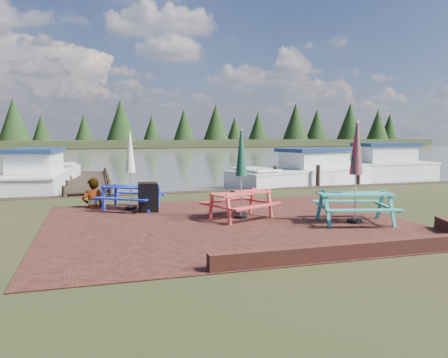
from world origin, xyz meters
The scene contains 14 objects.
ground centered at (0.00, 0.00, 0.00)m, with size 120.00×120.00×0.00m, color black.
paving centered at (0.00, 1.00, 0.01)m, with size 9.00×7.50×0.02m, color #351410.
brick_wall centered at (2.15, -2.42, 0.15)m, with size 6.21×1.79×0.30m.
water centered at (0.00, 37.00, 0.00)m, with size 120.00×60.00×0.02m, color #4C4A41.
far_treeline centered at (0.00, 66.00, 3.28)m, with size 120.00×10.00×8.10m.
picnic_table_teal centered at (3.00, 0.11, 0.89)m, with size 2.17×2.03×2.53m.
picnic_table_red centered at (0.46, 1.50, 0.82)m, with size 2.14×2.04×2.34m.
picnic_table_blue centered at (-2.23, 3.71, 0.80)m, with size 2.17×2.12×2.28m.
chalkboard centered at (-1.81, 3.01, 0.45)m, with size 0.57×0.59×0.87m.
jetty centered at (-3.50, 11.28, 0.11)m, with size 1.76×9.08×1.00m.
boat_jetty centered at (-5.50, 10.76, 0.40)m, with size 3.11×7.15×2.01m.
boat_near centered at (6.09, 9.05, 0.38)m, with size 7.49×4.34×1.92m.
boat_far centered at (11.16, 10.72, 0.43)m, with size 6.81×2.43×2.12m.
person centered at (-3.32, 4.35, 0.90)m, with size 0.65×0.43×1.79m, color gray.
Camera 1 is at (-3.21, -9.31, 2.26)m, focal length 35.00 mm.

